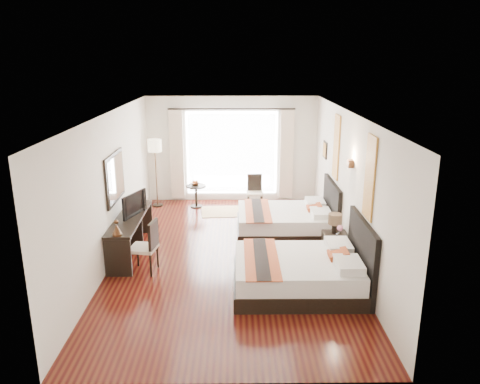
{
  "coord_description": "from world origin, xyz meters",
  "views": [
    {
      "loc": [
        0.11,
        -8.52,
        3.81
      ],
      "look_at": [
        0.19,
        0.47,
        1.17
      ],
      "focal_mm": 35.0,
      "sensor_mm": 36.0,
      "label": 1
    }
  ],
  "objects_px": {
    "bed_near": "(302,272)",
    "television": "(131,204)",
    "bed_far": "(288,221)",
    "window_chair": "(255,198)",
    "desk_chair": "(145,256)",
    "floor_lamp": "(155,150)",
    "side_table": "(196,196)",
    "nightstand": "(335,248)",
    "table_lamp": "(335,221)",
    "console_desk": "(131,234)",
    "vase": "(340,236)",
    "fruit_bowl": "(195,184)"
  },
  "relations": [
    {
      "from": "bed_far",
      "to": "desk_chair",
      "type": "height_order",
      "value": "bed_far"
    },
    {
      "from": "bed_near",
      "to": "vase",
      "type": "relative_size",
      "value": 15.48
    },
    {
      "from": "nightstand",
      "to": "console_desk",
      "type": "distance_m",
      "value": 4.03
    },
    {
      "from": "side_table",
      "to": "fruit_bowl",
      "type": "bearing_deg",
      "value": 122.99
    },
    {
      "from": "floor_lamp",
      "to": "window_chair",
      "type": "distance_m",
      "value": 2.84
    },
    {
      "from": "console_desk",
      "to": "television",
      "type": "distance_m",
      "value": 0.62
    },
    {
      "from": "table_lamp",
      "to": "fruit_bowl",
      "type": "distance_m",
      "value": 4.43
    },
    {
      "from": "vase",
      "to": "side_table",
      "type": "relative_size",
      "value": 0.24
    },
    {
      "from": "console_desk",
      "to": "side_table",
      "type": "height_order",
      "value": "console_desk"
    },
    {
      "from": "vase",
      "to": "nightstand",
      "type": "bearing_deg",
      "value": 99.81
    },
    {
      "from": "table_lamp",
      "to": "desk_chair",
      "type": "relative_size",
      "value": 0.43
    },
    {
      "from": "side_table",
      "to": "fruit_bowl",
      "type": "distance_m",
      "value": 0.32
    },
    {
      "from": "floor_lamp",
      "to": "television",
      "type": "bearing_deg",
      "value": -90.26
    },
    {
      "from": "desk_chair",
      "to": "table_lamp",
      "type": "bearing_deg",
      "value": -162.28
    },
    {
      "from": "table_lamp",
      "to": "television",
      "type": "xyz_separation_m",
      "value": [
        -3.97,
        0.47,
        0.2
      ]
    },
    {
      "from": "television",
      "to": "window_chair",
      "type": "relative_size",
      "value": 0.92
    },
    {
      "from": "nightstand",
      "to": "side_table",
      "type": "height_order",
      "value": "side_table"
    },
    {
      "from": "bed_near",
      "to": "television",
      "type": "distance_m",
      "value": 3.67
    },
    {
      "from": "desk_chair",
      "to": "floor_lamp",
      "type": "bearing_deg",
      "value": -74.64
    },
    {
      "from": "vase",
      "to": "fruit_bowl",
      "type": "height_order",
      "value": "vase"
    },
    {
      "from": "bed_near",
      "to": "console_desk",
      "type": "bearing_deg",
      "value": 153.91
    },
    {
      "from": "floor_lamp",
      "to": "side_table",
      "type": "height_order",
      "value": "floor_lamp"
    },
    {
      "from": "bed_near",
      "to": "bed_far",
      "type": "height_order",
      "value": "bed_near"
    },
    {
      "from": "nightstand",
      "to": "television",
      "type": "xyz_separation_m",
      "value": [
        -3.98,
        0.57,
        0.71
      ]
    },
    {
      "from": "television",
      "to": "side_table",
      "type": "relative_size",
      "value": 1.37
    },
    {
      "from": "console_desk",
      "to": "side_table",
      "type": "relative_size",
      "value": 3.78
    },
    {
      "from": "console_desk",
      "to": "vase",
      "type": "bearing_deg",
      "value": -8.65
    },
    {
      "from": "table_lamp",
      "to": "side_table",
      "type": "height_order",
      "value": "table_lamp"
    },
    {
      "from": "vase",
      "to": "console_desk",
      "type": "bearing_deg",
      "value": 171.35
    },
    {
      "from": "floor_lamp",
      "to": "nightstand",
      "type": "bearing_deg",
      "value": -41.15
    },
    {
      "from": "bed_near",
      "to": "nightstand",
      "type": "bearing_deg",
      "value": 55.07
    },
    {
      "from": "nightstand",
      "to": "vase",
      "type": "distance_m",
      "value": 0.34
    },
    {
      "from": "television",
      "to": "desk_chair",
      "type": "bearing_deg",
      "value": -135.94
    },
    {
      "from": "table_lamp",
      "to": "console_desk",
      "type": "distance_m",
      "value": 4.02
    },
    {
      "from": "fruit_bowl",
      "to": "window_chair",
      "type": "bearing_deg",
      "value": -4.91
    },
    {
      "from": "vase",
      "to": "console_desk",
      "type": "xyz_separation_m",
      "value": [
        -4.03,
        0.61,
        -0.19
      ]
    },
    {
      "from": "bed_far",
      "to": "nightstand",
      "type": "relative_size",
      "value": 3.74
    },
    {
      "from": "desk_chair",
      "to": "window_chair",
      "type": "bearing_deg",
      "value": -110.81
    },
    {
      "from": "bed_far",
      "to": "table_lamp",
      "type": "relative_size",
      "value": 5.03
    },
    {
      "from": "bed_near",
      "to": "console_desk",
      "type": "relative_size",
      "value": 0.99
    },
    {
      "from": "console_desk",
      "to": "floor_lamp",
      "type": "height_order",
      "value": "floor_lamp"
    },
    {
      "from": "television",
      "to": "nightstand",
      "type": "bearing_deg",
      "value": -77.09
    },
    {
      "from": "side_table",
      "to": "window_chair",
      "type": "distance_m",
      "value": 1.53
    },
    {
      "from": "bed_far",
      "to": "side_table",
      "type": "height_order",
      "value": "bed_far"
    },
    {
      "from": "nightstand",
      "to": "side_table",
      "type": "xyz_separation_m",
      "value": [
        -2.93,
        3.36,
        0.02
      ]
    },
    {
      "from": "bed_far",
      "to": "television",
      "type": "height_order",
      "value": "television"
    },
    {
      "from": "table_lamp",
      "to": "television",
      "type": "bearing_deg",
      "value": 173.26
    },
    {
      "from": "television",
      "to": "fruit_bowl",
      "type": "bearing_deg",
      "value": 1.11
    },
    {
      "from": "bed_far",
      "to": "window_chair",
      "type": "bearing_deg",
      "value": 109.69
    },
    {
      "from": "bed_near",
      "to": "vase",
      "type": "distance_m",
      "value": 1.29
    }
  ]
}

